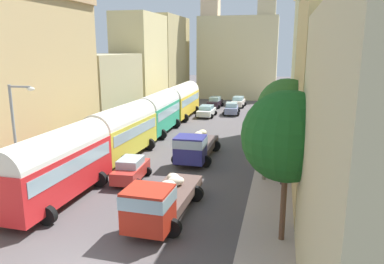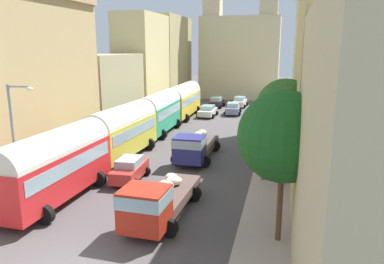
{
  "view_description": "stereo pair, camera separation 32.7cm",
  "coord_description": "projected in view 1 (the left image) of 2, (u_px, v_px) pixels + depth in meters",
  "views": [
    {
      "loc": [
        7.54,
        -11.1,
        8.73
      ],
      "look_at": [
        0.0,
        20.09,
        1.32
      ],
      "focal_mm": 34.6,
      "sensor_mm": 36.0,
      "label": 1
    },
    {
      "loc": [
        7.86,
        -11.02,
        8.73
      ],
      "look_at": [
        0.0,
        20.09,
        1.32
      ],
      "focal_mm": 34.6,
      "sensor_mm": 36.0,
      "label": 2
    }
  ],
  "objects": [
    {
      "name": "roadside_tree_0",
      "position": [
        287.0,
        137.0,
        15.85
      ],
      "size": [
        3.99,
        3.99,
        6.98
      ],
      "color": "brown",
      "rests_on": "ground"
    },
    {
      "name": "roadside_tree_2",
      "position": [
        285.0,
        106.0,
        30.48
      ],
      "size": [
        3.67,
        3.67,
        5.79
      ],
      "color": "brown",
      "rests_on": "ground"
    },
    {
      "name": "pedestrian_1",
      "position": [
        278.0,
        133.0,
        33.81
      ],
      "size": [
        0.49,
        0.49,
        1.85
      ],
      "color": "#40403D",
      "rests_on": "ground"
    },
    {
      "name": "car_4",
      "position": [
        215.0,
        102.0,
        54.41
      ],
      "size": [
        2.28,
        3.83,
        1.58
      ],
      "color": "black",
      "rests_on": "ground"
    },
    {
      "name": "pedestrian_3",
      "position": [
        281.0,
        133.0,
        33.72
      ],
      "size": [
        0.42,
        0.42,
        1.83
      ],
      "color": "#816859",
      "rests_on": "ground"
    },
    {
      "name": "pedestrian_4",
      "position": [
        283.0,
        171.0,
        23.51
      ],
      "size": [
        0.4,
        0.4,
        1.76
      ],
      "color": "#4B3B41",
      "rests_on": "ground"
    },
    {
      "name": "cargo_truck_0",
      "position": [
        160.0,
        200.0,
        18.55
      ],
      "size": [
        3.13,
        7.27,
        2.41
      ],
      "color": "red",
      "rests_on": "ground"
    },
    {
      "name": "parked_bus_1",
      "position": [
        122.0,
        129.0,
        29.41
      ],
      "size": [
        3.59,
        8.52,
        4.21
      ],
      "color": "gold",
      "rests_on": "ground"
    },
    {
      "name": "building_left_3",
      "position": [
        141.0,
        64.0,
        49.14
      ],
      "size": [
        4.65,
        9.29,
        12.92
      ],
      "color": "#D7C588",
      "rests_on": "ground"
    },
    {
      "name": "sidewalk_left",
      "position": [
        144.0,
        126.0,
        41.42
      ],
      "size": [
        2.5,
        70.0,
        0.14
      ],
      "primitive_type": "cube",
      "color": "gray",
      "rests_on": "ground"
    },
    {
      "name": "pedestrian_2",
      "position": [
        264.0,
        167.0,
        24.37
      ],
      "size": [
        0.5,
        0.5,
        1.77
      ],
      "color": "gray",
      "rests_on": "ground"
    },
    {
      "name": "cargo_truck_1",
      "position": [
        195.0,
        146.0,
        28.72
      ],
      "size": [
        3.11,
        7.44,
        2.36
      ],
      "color": "navy",
      "rests_on": "ground"
    },
    {
      "name": "building_left_2",
      "position": [
        103.0,
        92.0,
        39.56
      ],
      "size": [
        5.11,
        10.63,
        7.97
      ],
      "color": "tan",
      "rests_on": "ground"
    },
    {
      "name": "building_left_1",
      "position": [
        14.0,
        80.0,
        26.74
      ],
      "size": [
        6.27,
        14.67,
        12.67
      ],
      "color": "tan",
      "rests_on": "ground"
    },
    {
      "name": "car_3",
      "position": [
        206.0,
        111.0,
        47.21
      ],
      "size": [
        2.39,
        4.05,
        1.44
      ],
      "color": "silver",
      "rests_on": "ground"
    },
    {
      "name": "streetlamp_near",
      "position": [
        18.0,
        136.0,
        20.14
      ],
      "size": [
        1.6,
        0.28,
        6.78
      ],
      "color": "gray",
      "rests_on": "ground"
    },
    {
      "name": "car_1",
      "position": [
        238.0,
        102.0,
        54.77
      ],
      "size": [
        2.27,
        3.99,
        1.55
      ],
      "color": "beige",
      "rests_on": "ground"
    },
    {
      "name": "building_left_4",
      "position": [
        167.0,
        59.0,
        59.71
      ],
      "size": [
        4.22,
        12.56,
        13.46
      ],
      "color": "tan",
      "rests_on": "ground"
    },
    {
      "name": "sidewalk_right",
      "position": [
        276.0,
        133.0,
        38.09
      ],
      "size": [
        2.5,
        70.0,
        0.14
      ],
      "primitive_type": "cube",
      "color": "#B4A29B",
      "rests_on": "ground"
    },
    {
      "name": "pedestrian_0",
      "position": [
        264.0,
        148.0,
        28.8
      ],
      "size": [
        0.42,
        0.42,
        1.82
      ],
      "color": "#716153",
      "rests_on": "ground"
    },
    {
      "name": "distant_church",
      "position": [
        238.0,
        53.0,
        63.39
      ],
      "size": [
        13.17,
        7.32,
        21.39
      ],
      "color": "#CCBE8E",
      "rests_on": "ground"
    },
    {
      "name": "car_0",
      "position": [
        232.0,
        109.0,
        48.71
      ],
      "size": [
        2.4,
        3.88,
        1.58
      ],
      "color": "slate",
      "rests_on": "ground"
    },
    {
      "name": "building_right_2",
      "position": [
        317.0,
        65.0,
        34.36
      ],
      "size": [
        4.71,
        11.19,
        14.09
      ],
      "color": "beige",
      "rests_on": "ground"
    },
    {
      "name": "parked_bus_0",
      "position": [
        57.0,
        163.0,
        20.89
      ],
      "size": [
        3.38,
        8.68,
        4.17
      ],
      "color": "red",
      "rests_on": "ground"
    },
    {
      "name": "roadside_tree_1",
      "position": [
        286.0,
        108.0,
        22.78
      ],
      "size": [
        3.6,
        3.6,
        6.87
      ],
      "color": "brown",
      "rests_on": "ground"
    },
    {
      "name": "car_2",
      "position": [
        131.0,
        170.0,
        24.52
      ],
      "size": [
        2.3,
        3.83,
        1.57
      ],
      "color": "#B93028",
      "rests_on": "ground"
    },
    {
      "name": "ground_plane",
      "position": [
        207.0,
        130.0,
        39.77
      ],
      "size": [
        154.0,
        154.0,
        0.0
      ],
      "primitive_type": "plane",
      "color": "#504A4C"
    },
    {
      "name": "parked_bus_2",
      "position": [
        159.0,
        111.0,
        37.93
      ],
      "size": [
        3.35,
        8.64,
        4.19
      ],
      "color": "#2B9C73",
      "rests_on": "ground"
    },
    {
      "name": "building_right_1",
      "position": [
        331.0,
        93.0,
        22.61
      ],
      "size": [
        4.07,
        13.43,
        11.91
      ],
      "color": "tan",
      "rests_on": "ground"
    },
    {
      "name": "parked_bus_3",
      "position": [
        182.0,
        99.0,
        46.46
      ],
      "size": [
        3.38,
        9.88,
        4.19
      ],
      "color": "yellow",
      "rests_on": "ground"
    }
  ]
}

